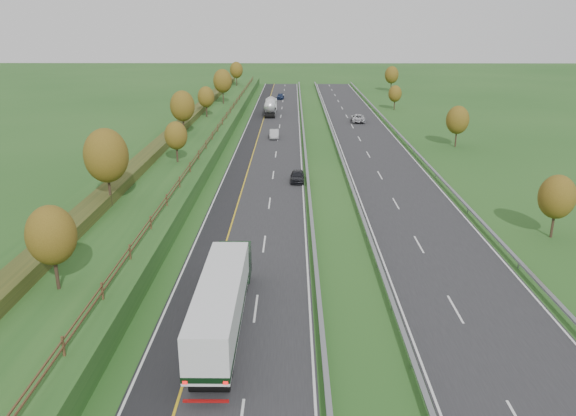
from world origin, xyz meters
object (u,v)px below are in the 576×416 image
car_silver_mid (274,134)px  car_small_far (280,96)px  box_lorry (222,299)px  car_oncoming (358,118)px  car_dark_near (297,176)px  road_tanker (271,106)px

car_silver_mid → car_small_far: car_silver_mid is taller
box_lorry → car_small_far: (1.18, 114.97, -1.66)m
car_small_far → car_silver_mid: bearing=-87.1°
car_oncoming → car_dark_near: bearing=77.3°
road_tanker → car_oncoming: size_ratio=2.00×
car_silver_mid → car_small_far: 51.38m
car_small_far → box_lorry: bearing=-87.7°
car_silver_mid → car_oncoming: bearing=44.2°
car_silver_mid → car_dark_near: bearing=-83.6°
road_tanker → car_oncoming: (17.88, -9.50, -1.04)m
car_dark_near → car_small_far: bearing=94.5°
box_lorry → road_tanker: (-0.39, 89.65, -0.47)m
box_lorry → car_dark_near: (5.05, 35.92, -1.58)m
box_lorry → car_silver_mid: size_ratio=3.68×
car_dark_near → car_oncoming: 45.95m
road_tanker → car_dark_near: bearing=-84.2°
car_silver_mid → box_lorry: bearing=-92.5°
car_silver_mid → car_small_far: size_ratio=1.01×
car_dark_near → car_silver_mid: car_silver_mid is taller
car_small_far → car_oncoming: 38.45m
car_silver_mid → road_tanker: bearing=92.2°
box_lorry → car_dark_near: size_ratio=3.89×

